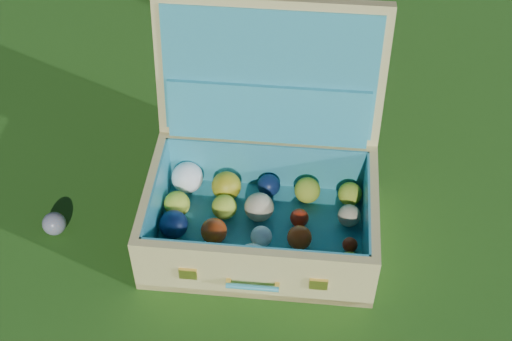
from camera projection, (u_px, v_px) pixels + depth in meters
name	position (u px, v px, depth m)	size (l,w,h in m)	color
ground	(218.00, 201.00, 2.00)	(60.00, 60.00, 0.00)	#215114
stray_ball	(54.00, 224.00, 1.90)	(0.06, 0.06, 0.06)	teal
suitcase	(261.00, 174.00, 1.85)	(0.69, 0.63, 0.56)	#DDCA77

